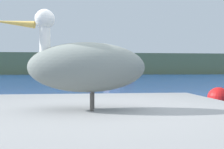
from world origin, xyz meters
TOP-DOWN VIEW (x-y plane):
  - hillside_backdrop at (0.00, 67.13)m, footprint 140.00×13.21m
  - pelican at (-0.17, 0.06)m, footprint 1.30×0.51m
  - fishing_boat_red at (4.16, 37.83)m, footprint 7.06×4.57m
  - mooring_buoy at (3.92, 5.54)m, footprint 0.67×0.67m

SIDE VIEW (x-z plane):
  - mooring_buoy at x=3.92m, z-range 0.00..0.67m
  - fishing_boat_red at x=4.16m, z-range -1.44..2.98m
  - pelican at x=-0.17m, z-range 0.83..1.66m
  - hillside_backdrop at x=0.00m, z-range 0.00..5.07m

